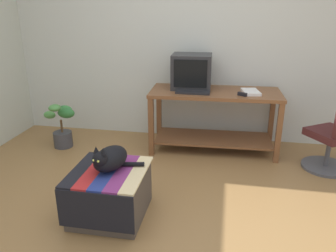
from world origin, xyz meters
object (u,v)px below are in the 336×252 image
(tv_monitor, at_px, (192,72))
(cat, at_px, (110,159))
(potted_plant, at_px, (62,127))
(keyboard, at_px, (193,92))
(book, at_px, (251,92))
(ottoman_with_blanket, at_px, (110,193))
(office_chair, at_px, (335,138))
(stapler, at_px, (242,94))
(desk, at_px, (214,110))

(tv_monitor, xyz_separation_m, cat, (-0.49, -1.65, -0.43))
(potted_plant, bearing_deg, keyboard, 4.34)
(book, distance_m, ottoman_with_blanket, 2.04)
(office_chair, bearing_deg, cat, -4.34)
(potted_plant, bearing_deg, office_chair, -1.31)
(potted_plant, distance_m, stapler, 2.26)
(keyboard, relative_size, stapler, 3.64)
(office_chair, bearing_deg, book, -53.66)
(desk, bearing_deg, office_chair, -17.15)
(desk, height_order, potted_plant, desk)
(desk, relative_size, cat, 3.68)
(keyboard, distance_m, book, 0.68)
(stapler, bearing_deg, ottoman_with_blanket, 176.53)
(office_chair, height_order, stapler, office_chair)
(cat, bearing_deg, potted_plant, 146.15)
(tv_monitor, height_order, office_chair, tv_monitor)
(tv_monitor, xyz_separation_m, ottoman_with_blanket, (-0.50, -1.67, -0.75))
(stapler, bearing_deg, keyboard, 122.92)
(ottoman_with_blanket, bearing_deg, office_chair, 30.25)
(office_chair, bearing_deg, desk, -49.17)
(office_chair, distance_m, stapler, 1.09)
(book, height_order, cat, book)
(office_chair, bearing_deg, stapler, -44.36)
(cat, relative_size, stapler, 3.89)
(desk, relative_size, tv_monitor, 3.23)
(ottoman_with_blanket, distance_m, potted_plant, 1.70)
(keyboard, distance_m, potted_plant, 1.72)
(potted_plant, bearing_deg, cat, -49.22)
(tv_monitor, xyz_separation_m, keyboard, (0.05, -0.24, -0.19))
(desk, xyz_separation_m, potted_plant, (-1.89, -0.28, -0.25))
(ottoman_with_blanket, height_order, stapler, stapler)
(desk, relative_size, ottoman_with_blanket, 2.33)
(tv_monitor, bearing_deg, office_chair, -17.44)
(tv_monitor, relative_size, stapler, 4.43)
(book, xyz_separation_m, office_chair, (0.90, -0.32, -0.39))
(desk, distance_m, stapler, 0.44)
(desk, height_order, book, book)
(desk, bearing_deg, keyboard, -150.69)
(keyboard, relative_size, ottoman_with_blanket, 0.59)
(book, relative_size, office_chair, 0.33)
(stapler, bearing_deg, book, -0.78)
(tv_monitor, bearing_deg, potted_plant, -169.12)
(desk, distance_m, keyboard, 0.39)
(stapler, bearing_deg, potted_plant, 127.47)
(book, bearing_deg, tv_monitor, 159.29)
(tv_monitor, bearing_deg, desk, -18.69)
(keyboard, height_order, potted_plant, keyboard)
(desk, xyz_separation_m, tv_monitor, (-0.30, 0.09, 0.44))
(book, bearing_deg, stapler, -136.48)
(desk, relative_size, stapler, 14.31)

